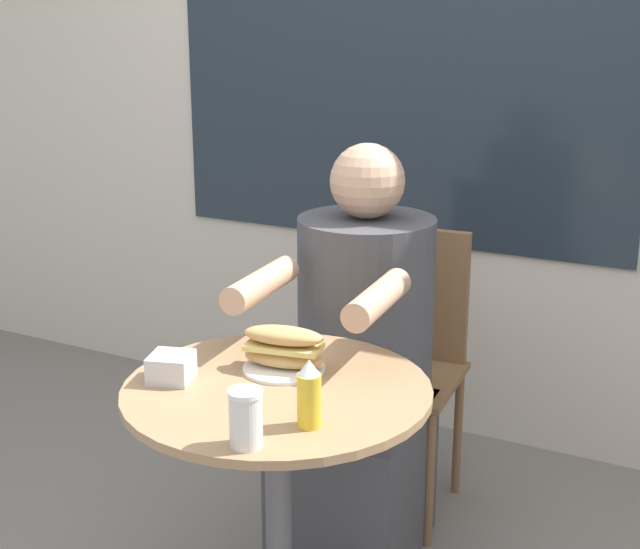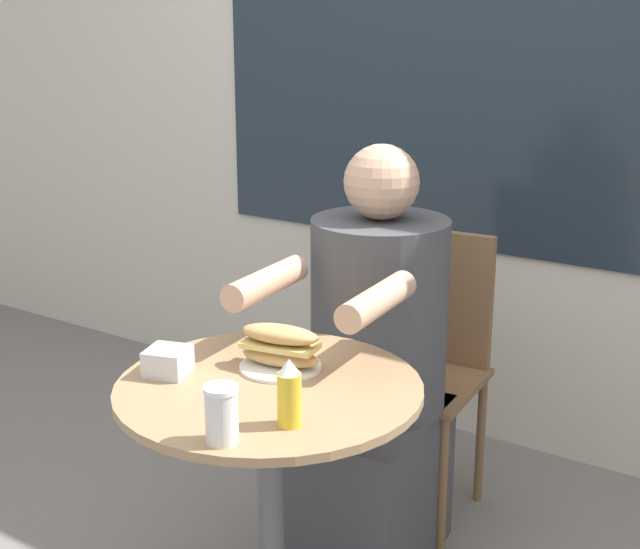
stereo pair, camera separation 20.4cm
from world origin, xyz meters
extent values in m
cube|color=beige|center=(0.00, 1.44, 1.40)|extent=(8.00, 0.08, 2.80)
cylinder|color=#997551|center=(0.00, 0.00, 0.72)|extent=(0.68, 0.68, 0.02)
cylinder|color=#515156|center=(0.00, 0.00, 0.36)|extent=(0.06, 0.06, 0.69)
cube|color=brown|center=(-0.05, 0.79, 0.44)|extent=(0.41, 0.41, 0.02)
cube|color=brown|center=(-0.07, 0.97, 0.66)|extent=(0.35, 0.06, 0.42)
cylinder|color=brown|center=(0.12, 0.64, 0.21)|extent=(0.03, 0.03, 0.43)
cylinder|color=brown|center=(-0.20, 0.62, 0.21)|extent=(0.03, 0.03, 0.43)
cylinder|color=brown|center=(0.10, 0.97, 0.21)|extent=(0.03, 0.03, 0.43)
cylinder|color=brown|center=(-0.23, 0.94, 0.21)|extent=(0.03, 0.03, 0.43)
cube|color=#424247|center=(-0.05, 0.50, 0.23)|extent=(0.39, 0.50, 0.45)
cylinder|color=#424247|center=(-0.05, 0.57, 0.72)|extent=(0.37, 0.37, 0.53)
sphere|color=tan|center=(-0.05, 0.57, 1.08)|extent=(0.20, 0.20, 0.20)
cylinder|color=tan|center=(0.12, 0.25, 0.88)|extent=(0.09, 0.30, 0.07)
cylinder|color=tan|center=(-0.17, 0.23, 0.88)|extent=(0.09, 0.30, 0.07)
cylinder|color=white|center=(-0.03, 0.09, 0.73)|extent=(0.19, 0.19, 0.01)
ellipsoid|color=tan|center=(-0.03, 0.09, 0.76)|extent=(0.20, 0.11, 0.04)
cube|color=#D6BC66|center=(-0.03, 0.09, 0.79)|extent=(0.18, 0.11, 0.01)
ellipsoid|color=tan|center=(-0.03, 0.09, 0.81)|extent=(0.20, 0.11, 0.04)
cylinder|color=silver|center=(0.09, -0.27, 0.78)|extent=(0.06, 0.06, 0.10)
cylinder|color=white|center=(0.09, -0.27, 0.84)|extent=(0.07, 0.07, 0.01)
cube|color=silver|center=(-0.22, -0.08, 0.76)|extent=(0.11, 0.11, 0.06)
cylinder|color=gold|center=(0.15, -0.14, 0.78)|extent=(0.05, 0.05, 0.11)
cone|color=white|center=(0.15, -0.14, 0.85)|extent=(0.04, 0.04, 0.03)
camera|label=1|loc=(0.91, -1.53, 1.51)|focal=50.00mm
camera|label=2|loc=(1.09, -1.43, 1.51)|focal=50.00mm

